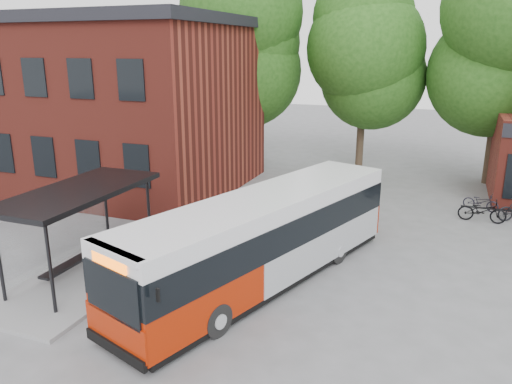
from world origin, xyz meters
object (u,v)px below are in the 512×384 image
at_px(bus_shelter, 82,233).
at_px(city_bus, 264,240).
at_px(bicycle_2, 481,202).
at_px(bicycle_0, 482,211).

distance_m(bus_shelter, city_bus, 5.69).
distance_m(bus_shelter, bicycle_2, 16.87).
xyz_separation_m(city_bus, bicycle_2, (6.57, 10.16, -0.99)).
distance_m(city_bus, bicycle_0, 10.74).
bearing_deg(city_bus, bus_shelter, -144.57).
bearing_deg(bus_shelter, bicycle_0, 40.15).
bearing_deg(bicycle_0, bicycle_2, 1.22).
relative_size(bus_shelter, city_bus, 0.64).
distance_m(city_bus, bicycle_2, 12.13).
xyz_separation_m(bus_shelter, city_bus, (5.45, 1.64, -0.06)).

